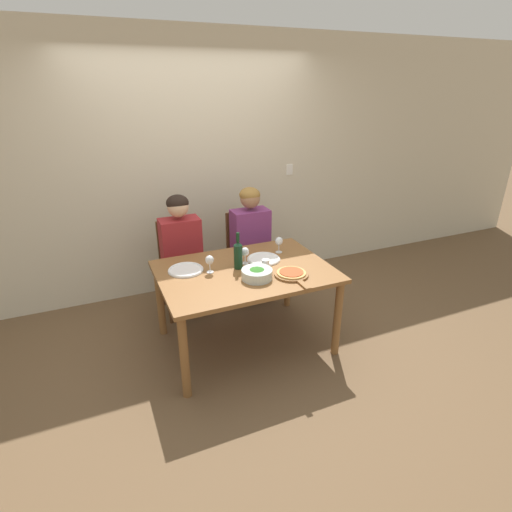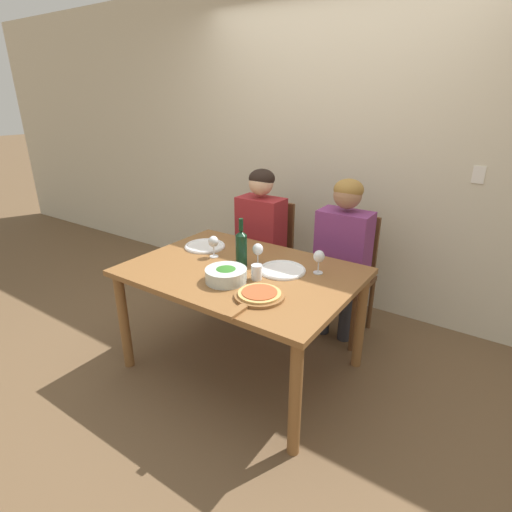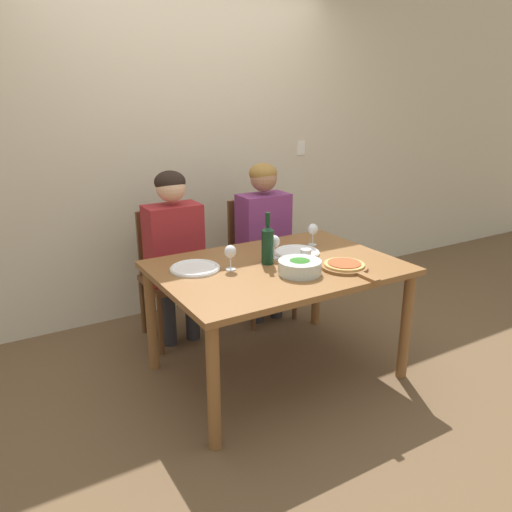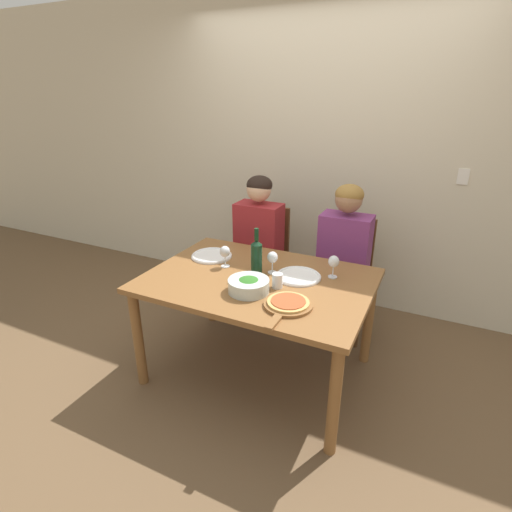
{
  "view_description": "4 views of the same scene",
  "coord_description": "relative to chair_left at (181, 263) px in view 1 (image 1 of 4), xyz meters",
  "views": [
    {
      "loc": [
        -1.12,
        -2.82,
        2.17
      ],
      "look_at": [
        0.11,
        0.02,
        0.83
      ],
      "focal_mm": 28.0,
      "sensor_mm": 36.0,
      "label": 1
    },
    {
      "loc": [
        1.39,
        -1.87,
        1.76
      ],
      "look_at": [
        0.04,
        0.11,
        0.8
      ],
      "focal_mm": 28.0,
      "sensor_mm": 36.0,
      "label": 2
    },
    {
      "loc": [
        -1.56,
        -2.37,
        1.72
      ],
      "look_at": [
        -0.13,
        0.03,
        0.81
      ],
      "focal_mm": 35.0,
      "sensor_mm": 36.0,
      "label": 3
    },
    {
      "loc": [
        1.0,
        -2.1,
        1.86
      ],
      "look_at": [
        -0.07,
        0.12,
        0.83
      ],
      "focal_mm": 28.0,
      "sensor_mm": 36.0,
      "label": 4
    }
  ],
  "objects": [
    {
      "name": "broccoli_bowl",
      "position": [
        0.39,
        -1.05,
        0.27
      ],
      "size": [
        0.25,
        0.25,
        0.09
      ],
      "color": "silver",
      "rests_on": "dining_table"
    },
    {
      "name": "person_woman",
      "position": [
        -0.0,
        -0.11,
        0.24
      ],
      "size": [
        0.47,
        0.51,
        1.23
      ],
      "color": "#28282D",
      "rests_on": "ground"
    },
    {
      "name": "wine_glass_centre",
      "position": [
        0.41,
        -0.75,
        0.34
      ],
      "size": [
        0.07,
        0.07,
        0.15
      ],
      "color": "silver",
      "rests_on": "dining_table"
    },
    {
      "name": "wine_glass_left",
      "position": [
        0.08,
        -0.79,
        0.34
      ],
      "size": [
        0.07,
        0.07,
        0.15
      ],
      "color": "silver",
      "rests_on": "dining_table"
    },
    {
      "name": "wine_glass_right",
      "position": [
        0.79,
        -0.64,
        0.34
      ],
      "size": [
        0.07,
        0.07,
        0.15
      ],
      "color": "silver",
      "rests_on": "dining_table"
    },
    {
      "name": "chair_left",
      "position": [
        0.0,
        0.0,
        0.0
      ],
      "size": [
        0.42,
        0.42,
        0.93
      ],
      "color": "brown",
      "rests_on": "ground"
    },
    {
      "name": "pizza_on_board",
      "position": [
        0.67,
        -1.12,
        0.25
      ],
      "size": [
        0.28,
        0.42,
        0.04
      ],
      "color": "brown",
      "rests_on": "dining_table"
    },
    {
      "name": "person_man",
      "position": [
        0.73,
        -0.11,
        0.24
      ],
      "size": [
        0.47,
        0.51,
        1.23
      ],
      "color": "#28282D",
      "rests_on": "ground"
    },
    {
      "name": "wine_bottle",
      "position": [
        0.32,
        -0.81,
        0.36
      ],
      "size": [
        0.07,
        0.07,
        0.32
      ],
      "color": "black",
      "rests_on": "dining_table"
    },
    {
      "name": "dining_table",
      "position": [
        0.36,
        -0.86,
        0.14
      ],
      "size": [
        1.44,
        1.02,
        0.73
      ],
      "color": "brown",
      "rests_on": "ground"
    },
    {
      "name": "ground_plane",
      "position": [
        0.36,
        -0.86,
        -0.5
      ],
      "size": [
        40.0,
        40.0,
        0.0
      ],
      "primitive_type": "plane",
      "color": "brown"
    },
    {
      "name": "dinner_plate_left",
      "position": [
        -0.1,
        -0.68,
        0.24
      ],
      "size": [
        0.29,
        0.29,
        0.02
      ],
      "color": "white",
      "rests_on": "dining_table"
    },
    {
      "name": "dinner_plate_right",
      "position": [
        0.59,
        -0.74,
        0.24
      ],
      "size": [
        0.29,
        0.29,
        0.02
      ],
      "color": "white",
      "rests_on": "dining_table"
    },
    {
      "name": "water_tumbler",
      "position": [
        0.52,
        -0.93,
        0.28
      ],
      "size": [
        0.07,
        0.07,
        0.09
      ],
      "color": "silver",
      "rests_on": "dining_table"
    },
    {
      "name": "back_wall",
      "position": [
        0.36,
        0.49,
        0.85
      ],
      "size": [
        10.0,
        0.06,
        2.7
      ],
      "color": "beige",
      "rests_on": "ground"
    },
    {
      "name": "chair_right",
      "position": [
        0.73,
        0.0,
        0.0
      ],
      "size": [
        0.42,
        0.42,
        0.93
      ],
      "color": "brown",
      "rests_on": "ground"
    }
  ]
}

